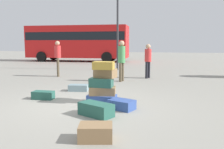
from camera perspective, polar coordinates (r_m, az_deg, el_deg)
ground_plane at (r=6.23m, az=-7.37°, el=-7.14°), size 80.00×80.00×0.00m
suitcase_tower at (r=6.31m, az=-2.24°, el=-2.45°), size 0.76×0.62×1.10m
suitcase_tan_behind_tower at (r=9.03m, az=-3.58°, el=-1.92°), size 0.57×0.48×0.20m
suitcase_teal_foreground_far at (r=5.21m, az=-3.85°, el=-8.36°), size 0.85×0.64×0.28m
suitcase_brown_white_trunk at (r=3.97m, az=-3.94°, el=-13.63°), size 0.63×0.53×0.26m
suitcase_teal_left_side at (r=7.03m, az=-16.17°, el=-4.77°), size 0.61×0.35×0.22m
suitcase_slate_right_side at (r=7.99m, az=-8.05°, el=-3.17°), size 0.69×0.47×0.21m
suitcase_navy_foreground_near at (r=5.72m, az=2.34°, el=-7.21°), size 0.69×0.57×0.23m
person_bearded_onlooker at (r=10.92m, az=8.62°, el=3.93°), size 0.30×0.33×1.55m
person_tourist_with_camera at (r=9.84m, az=2.32°, el=4.12°), size 0.30×0.34×1.69m
person_passerby_in_red at (r=11.67m, az=-12.89°, el=4.53°), size 0.30×0.31×1.70m
parked_bus at (r=21.92m, az=-8.23°, el=7.97°), size 9.23×3.30×3.15m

